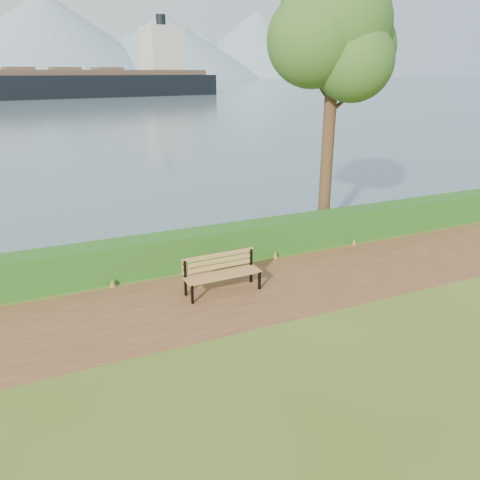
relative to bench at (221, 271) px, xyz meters
name	(u,v)px	position (x,y,z in m)	size (l,w,h in m)	color
ground	(258,297)	(0.70, -0.67, -0.57)	(140.00, 140.00, 0.00)	#475F1B
path	(252,292)	(0.70, -0.37, -0.56)	(40.00, 3.40, 0.01)	brown
hedge	(219,245)	(0.70, 1.93, -0.07)	(32.00, 0.85, 1.00)	#1E4F16
water	(29,83)	(0.70, 259.33, -0.56)	(700.00, 510.00, 0.00)	#466270
mountains	(6,40)	(-8.47, 405.38, 27.13)	(585.00, 190.00, 70.00)	gray
bench	(221,271)	(0.00, 0.00, 0.00)	(1.97, 0.63, 0.98)	black
tree	(335,34)	(4.92, 2.81, 5.80)	(4.42, 3.65, 8.56)	#392317
cargo_ship	(88,83)	(9.61, 101.21, 2.32)	(64.51, 20.15, 19.35)	black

